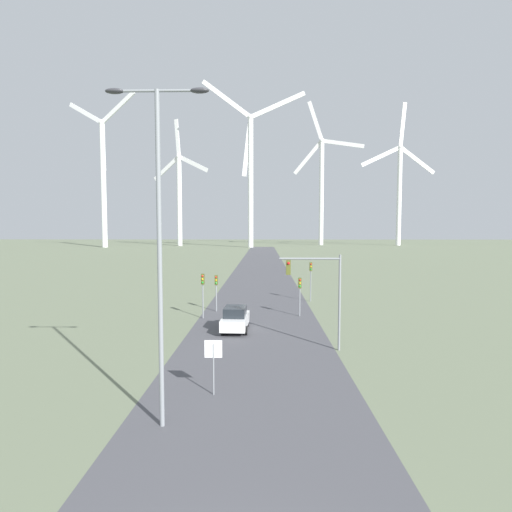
% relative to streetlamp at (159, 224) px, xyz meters
% --- Properties ---
extents(road_surface, '(10.00, 240.00, 0.01)m').
position_rel_streetlamp_xyz_m(road_surface, '(3.38, 40.05, -7.74)').
color(road_surface, '#47474C').
rests_on(road_surface, ground).
extents(streetlamp, '(3.82, 0.32, 12.69)m').
position_rel_streetlamp_xyz_m(streetlamp, '(0.00, 0.00, 0.00)').
color(streetlamp, gray).
rests_on(streetlamp, ground).
extents(stop_sign_near, '(0.81, 0.07, 2.54)m').
position_rel_streetlamp_xyz_m(stop_sign_near, '(1.61, 2.93, -5.98)').
color(stop_sign_near, gray).
rests_on(stop_sign_near, ground).
extents(traffic_light_post_near_left, '(0.28, 0.34, 3.81)m').
position_rel_streetlamp_xyz_m(traffic_light_post_near_left, '(-1.27, 18.64, -4.95)').
color(traffic_light_post_near_left, gray).
rests_on(traffic_light_post_near_left, ground).
extents(traffic_light_post_near_right, '(0.28, 0.34, 3.37)m').
position_rel_streetlamp_xyz_m(traffic_light_post_near_right, '(7.04, 19.63, -5.27)').
color(traffic_light_post_near_right, gray).
rests_on(traffic_light_post_near_right, ground).
extents(traffic_light_post_mid_left, '(0.28, 0.34, 3.37)m').
position_rel_streetlamp_xyz_m(traffic_light_post_mid_left, '(-0.47, 21.52, -5.27)').
color(traffic_light_post_mid_left, gray).
rests_on(traffic_light_post_mid_left, ground).
extents(traffic_light_post_mid_right, '(0.28, 0.33, 4.13)m').
position_rel_streetlamp_xyz_m(traffic_light_post_mid_right, '(8.84, 26.84, -4.72)').
color(traffic_light_post_mid_right, gray).
rests_on(traffic_light_post_mid_right, ground).
extents(traffic_light_mast_overhead, '(3.83, 0.35, 6.00)m').
position_rel_streetlamp_xyz_m(traffic_light_mast_overhead, '(7.33, 9.82, -3.53)').
color(traffic_light_mast_overhead, gray).
rests_on(traffic_light_mast_overhead, ground).
extents(car_approaching, '(1.98, 4.18, 1.83)m').
position_rel_streetlamp_xyz_m(car_approaching, '(1.79, 14.50, -6.84)').
color(car_approaching, white).
rests_on(car_approaching, ground).
extents(wind_turbine_far_left, '(33.26, 13.69, 63.64)m').
position_rel_streetlamp_xyz_m(wind_turbine_far_left, '(-64.12, 154.61, 24.13)').
color(wind_turbine_far_left, white).
rests_on(wind_turbine_far_left, ground).
extents(wind_turbine_left, '(27.94, 12.97, 58.47)m').
position_rel_streetlamp_xyz_m(wind_turbine_left, '(-35.44, 171.67, 17.82)').
color(wind_turbine_left, white).
rests_on(wind_turbine_left, ground).
extents(wind_turbine_center, '(43.09, 2.60, 69.58)m').
position_rel_streetlamp_xyz_m(wind_turbine_center, '(-1.64, 154.58, 25.86)').
color(wind_turbine_center, white).
rests_on(wind_turbine_center, ground).
extents(wind_turbine_right, '(32.77, 11.21, 70.42)m').
position_rel_streetlamp_xyz_m(wind_turbine_right, '(32.25, 183.23, 23.34)').
color(wind_turbine_right, white).
rests_on(wind_turbine_right, ground).
extents(wind_turbine_far_right, '(36.42, 5.04, 67.09)m').
position_rel_streetlamp_xyz_m(wind_turbine_far_right, '(68.25, 177.19, 21.06)').
color(wind_turbine_far_right, white).
rests_on(wind_turbine_far_right, ground).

